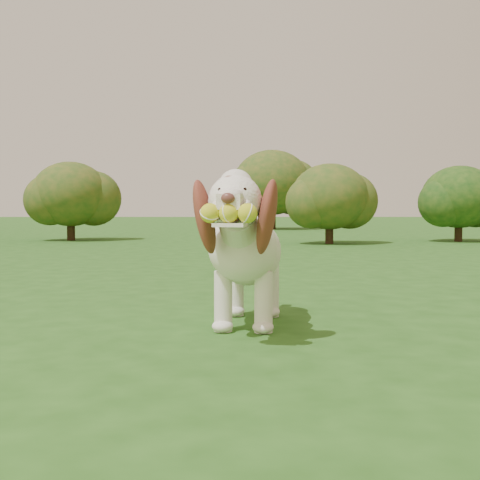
{
  "coord_description": "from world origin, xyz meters",
  "views": [
    {
      "loc": [
        0.5,
        -2.9,
        0.59
      ],
      "look_at": [
        0.51,
        -0.15,
        0.45
      ],
      "focal_mm": 45.0,
      "sensor_mm": 36.0,
      "label": 1
    }
  ],
  "objects": [
    {
      "name": "shrub_b",
      "position": [
        -2.61,
        8.28,
        0.86
      ],
      "size": [
        1.41,
        1.41,
        1.46
      ],
      "color": "#382314",
      "rests_on": "ground"
    },
    {
      "name": "shrub_i",
      "position": [
        1.46,
        14.32,
        1.33
      ],
      "size": [
        2.19,
        2.19,
        2.26
      ],
      "color": "#382314",
      "rests_on": "ground"
    },
    {
      "name": "shrub_d",
      "position": [
        4.46,
        7.87,
        0.8
      ],
      "size": [
        1.31,
        1.31,
        1.36
      ],
      "color": "#382314",
      "rests_on": "ground"
    },
    {
      "name": "shrub_c",
      "position": [
        2.03,
        7.18,
        0.79
      ],
      "size": [
        1.3,
        1.3,
        1.35
      ],
      "color": "#382314",
      "rests_on": "ground"
    },
    {
      "name": "ground",
      "position": [
        0.0,
        0.0,
        0.0
      ],
      "size": [
        80.0,
        80.0,
        0.0
      ],
      "primitive_type": "plane",
      "color": "#234F16",
      "rests_on": "ground"
    },
    {
      "name": "dog",
      "position": [
        0.54,
        0.08,
        0.41
      ],
      "size": [
        0.49,
        1.17,
        0.76
      ],
      "rotation": [
        0.0,
        0.0,
        -0.14
      ],
      "color": "white",
      "rests_on": "ground"
    }
  ]
}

